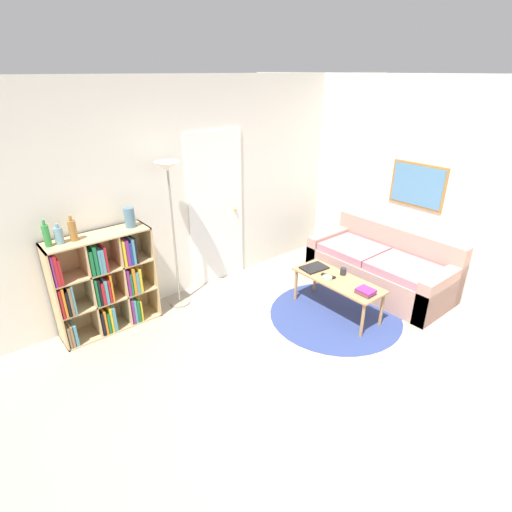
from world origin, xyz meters
The scene contains 17 objects.
ground_plane centered at (0.00, 0.00, 0.00)m, with size 14.00×14.00×0.00m, color gray.
wall_back centered at (0.01, 2.65, 1.29)m, with size 7.24×0.11×2.60m.
wall_right centered at (2.15, 1.31, 1.30)m, with size 0.08×5.62×2.60m.
rug centered at (0.73, 0.98, 0.00)m, with size 1.54×1.54×0.01m.
bookshelf centered at (-1.42, 2.43, 0.55)m, with size 1.06×0.34×1.11m.
floor_lamp centered at (-0.56, 2.39, 1.45)m, with size 0.27×0.27×1.75m.
couch centered at (1.74, 1.07, 0.27)m, with size 0.85×1.82×0.77m.
coffee_table centered at (0.78, 1.03, 0.39)m, with size 0.43×1.09×0.44m.
laptop centered at (0.77, 1.39, 0.45)m, with size 0.33×0.25×0.02m.
bowl centered at (0.67, 1.10, 0.46)m, with size 0.11×0.11×0.04m.
book_stack_on_table centered at (0.75, 0.62, 0.47)m, with size 0.16×0.19×0.07m.
cup centered at (0.92, 1.07, 0.48)m, with size 0.07×0.07×0.09m.
remote centered at (0.74, 1.14, 0.45)m, with size 0.09×0.18×0.02m.
bottle_left centered at (-1.84, 2.44, 1.22)m, with size 0.06×0.06×0.27m.
bottle_middle centered at (-1.74, 2.44, 1.19)m, with size 0.08×0.08×0.20m.
bottle_right centered at (-1.61, 2.43, 1.22)m, with size 0.08×0.08×0.26m.
vase_on_shelf centered at (-1.03, 2.43, 1.22)m, with size 0.11×0.11×0.21m.
Camera 1 is at (-2.53, -1.50, 2.64)m, focal length 28.00 mm.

